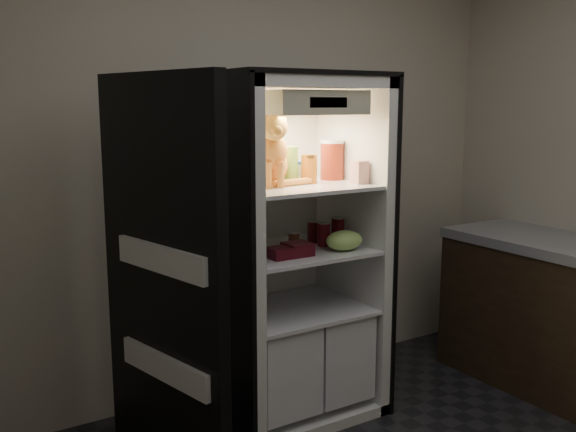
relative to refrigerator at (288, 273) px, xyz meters
The scene contains 16 objects.
room_shell 1.61m from the refrigerator, 90.00° to the right, with size 3.60×3.60×3.60m.
refrigerator is the anchor object (origin of this frame).
fridge_door 0.88m from the refrigerator, 162.27° to the right, with size 0.25×0.86×1.85m.
tabby_cat 0.67m from the refrigerator, 167.46° to the right, with size 0.34×0.40×0.41m.
parmesan_shaker 0.60m from the refrigerator, 59.19° to the right, with size 0.08×0.08×0.20m.
mayo_tub 0.57m from the refrigerator, 15.03° to the left, with size 0.08×0.08×0.11m.
salsa_jar 0.59m from the refrigerator, 31.01° to the right, with size 0.09×0.09×0.16m.
pepper_jar 0.68m from the refrigerator, ahead, with size 0.13×0.13×0.22m.
cream_carton 0.68m from the refrigerator, 34.60° to the right, with size 0.07×0.07×0.12m, color white.
soda_can_a 0.28m from the refrigerator, ahead, with size 0.07×0.07×0.12m.
soda_can_b 0.38m from the refrigerator, ahead, with size 0.07×0.07×0.14m.
soda_can_c 0.29m from the refrigerator, 28.00° to the right, with size 0.07×0.07×0.13m.
condiment_jar 0.19m from the refrigerator, 39.87° to the right, with size 0.06×0.06×0.09m.
grape_bag 0.37m from the refrigerator, 48.83° to the right, with size 0.21×0.16×0.11m, color #9AD463.
berry_box_left 0.33m from the refrigerator, 131.34° to the right, with size 0.11×0.11×0.06m, color #510D18.
berry_box_right 0.28m from the refrigerator, 109.14° to the right, with size 0.13×0.13×0.07m, color #510D18.
Camera 1 is at (-1.84, -1.52, 1.72)m, focal length 40.00 mm.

